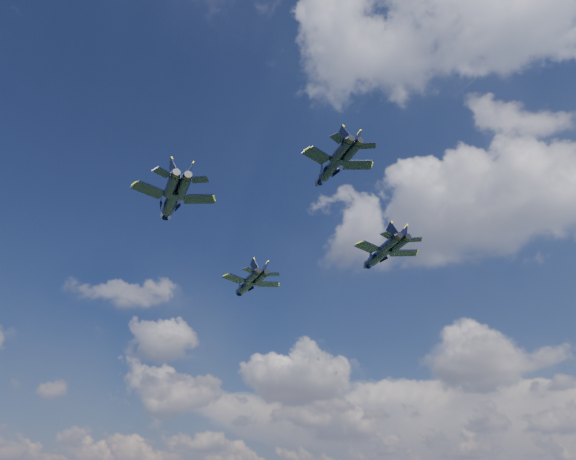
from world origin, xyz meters
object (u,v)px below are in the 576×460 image
Objects in this scene: jet_left at (171,202)px; jet_right at (379,255)px; jet_slot at (331,168)px; jet_lead at (247,285)px.

jet_left reaches higher than jet_right.
jet_left is 27.95m from jet_slot.
jet_right is (30.13, 0.81, 0.19)m from jet_lead.
jet_left is at bearing 136.68° from jet_slot.
jet_left reaches higher than jet_slot.
jet_lead is at bearing 88.52° from jet_slot.
jet_right reaches higher than jet_lead.
jet_slot is at bearing -42.32° from jet_left.
jet_lead is at bearing 130.33° from jet_right.
jet_right is 1.14× the size of jet_slot.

